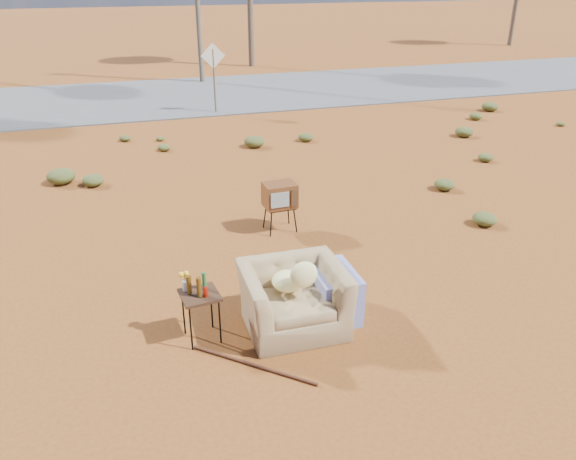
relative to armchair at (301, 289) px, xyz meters
name	(u,v)px	position (x,y,z in m)	size (l,w,h in m)	color
ground	(278,320)	(-0.27, 0.17, -0.53)	(140.00, 140.00, 0.00)	brown
highway	(160,97)	(-0.27, 15.17, -0.51)	(140.00, 7.00, 0.04)	#565659
armchair	(301,289)	(0.00, 0.00, 0.00)	(1.54, 0.97, 1.14)	#977B52
tv_unit	(280,196)	(0.59, 2.90, 0.13)	(0.57, 0.48, 0.89)	black
side_table	(196,292)	(-1.33, 0.10, 0.15)	(0.50, 0.50, 0.93)	#381F14
rusty_bar	(253,365)	(-0.83, -0.67, -0.51)	(0.04, 0.04, 1.65)	#472013
road_sign	(213,66)	(1.23, 12.17, 0.97)	(0.78, 0.06, 2.19)	brown
scrub_patch	(173,200)	(-1.10, 4.58, -0.39)	(17.49, 8.07, 0.33)	#515926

